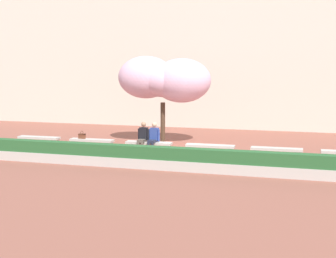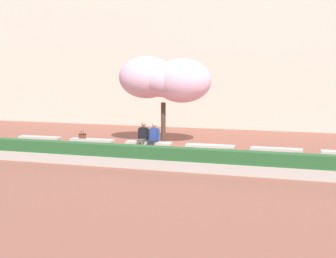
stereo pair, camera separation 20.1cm
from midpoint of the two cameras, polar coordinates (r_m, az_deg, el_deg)
ground_plane at (r=19.53m, az=1.03°, el=-3.04°), size 100.00×100.00×0.00m
building_facade at (r=29.54m, az=6.69°, el=10.36°), size 30.50×4.00×10.19m
stone_bench_west_end at (r=22.18m, az=-15.70°, el=-1.25°), size 2.00×0.46×0.45m
stone_bench_near_west at (r=20.89m, az=-9.54°, el=-1.60°), size 2.00×0.46×0.45m
stone_bench_center at (r=19.87m, az=-2.66°, el=-1.96°), size 2.00×0.46×0.45m
stone_bench_near_east at (r=19.16m, az=4.85°, el=-2.33°), size 2.00×0.46×0.45m
stone_bench_east_end at (r=18.81m, az=12.79°, el=-2.67°), size 2.00×0.46×0.45m
person_seated_left at (r=19.84m, az=-3.38°, el=-0.84°), size 0.51×0.70×1.29m
person_seated_right at (r=19.68m, az=-2.08°, el=-0.90°), size 0.51×0.71×1.29m
handbag at (r=21.06m, az=-10.71°, el=-0.81°), size 0.30×0.15×0.34m
cherry_tree_main at (r=21.89m, az=-0.72°, el=6.07°), size 4.41×2.47×4.12m
planter_hedge_foreground at (r=16.57m, az=-1.85°, el=-3.56°), size 18.96×0.50×0.80m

